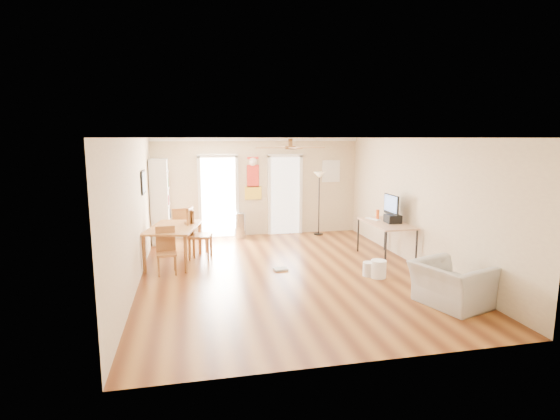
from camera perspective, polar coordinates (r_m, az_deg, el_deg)
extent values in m
plane|color=brown|center=(8.49, 0.85, -8.33)|extent=(7.00, 7.00, 0.00)
cube|color=red|center=(11.53, -3.59, 4.24)|extent=(0.46, 0.03, 1.10)
cube|color=white|center=(12.02, 6.76, 5.12)|extent=(0.50, 0.04, 0.60)
cube|color=black|center=(9.37, -17.62, 3.54)|extent=(0.04, 0.66, 0.48)
cylinder|color=#B4B4B6|center=(11.37, -5.33, -2.06)|extent=(0.33, 0.33, 0.66)
cube|color=white|center=(9.86, 12.18, -1.17)|extent=(0.23, 0.40, 0.01)
cube|color=black|center=(9.55, 14.68, -1.12)|extent=(0.31, 0.36, 0.17)
cylinder|color=#E75114|center=(9.87, 12.77, -0.58)|extent=(0.09, 0.09, 0.22)
cylinder|color=silver|center=(8.46, 11.67, -7.65)|extent=(0.24, 0.24, 0.27)
cylinder|color=white|center=(8.39, 12.88, -7.60)|extent=(0.31, 0.31, 0.33)
cube|color=#9B9B95|center=(8.67, 0.08, -7.84)|extent=(0.29, 0.24, 0.04)
imported|color=#ADADA8|center=(7.34, 21.64, -9.15)|extent=(1.19, 1.27, 0.68)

